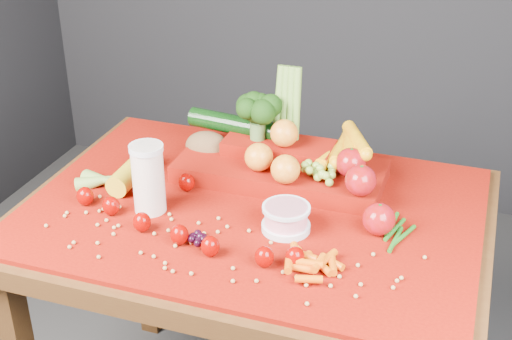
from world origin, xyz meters
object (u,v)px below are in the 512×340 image
(yogurt_bowl, at_px, (286,217))
(produce_mound, at_px, (289,159))
(milk_glass, at_px, (148,176))
(table, at_px, (253,244))

(yogurt_bowl, xyz_separation_m, produce_mound, (-0.06, 0.23, 0.03))
(milk_glass, distance_m, yogurt_bowl, 0.33)
(milk_glass, bearing_deg, produce_mound, 43.45)
(milk_glass, xyz_separation_m, produce_mound, (0.26, 0.25, -0.03))
(milk_glass, height_order, produce_mound, produce_mound)
(milk_glass, relative_size, yogurt_bowl, 1.53)
(milk_glass, xyz_separation_m, yogurt_bowl, (0.32, 0.02, -0.06))
(table, bearing_deg, yogurt_bowl, -35.02)
(table, bearing_deg, produce_mound, 75.49)
(table, xyz_separation_m, produce_mound, (0.04, 0.16, 0.17))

